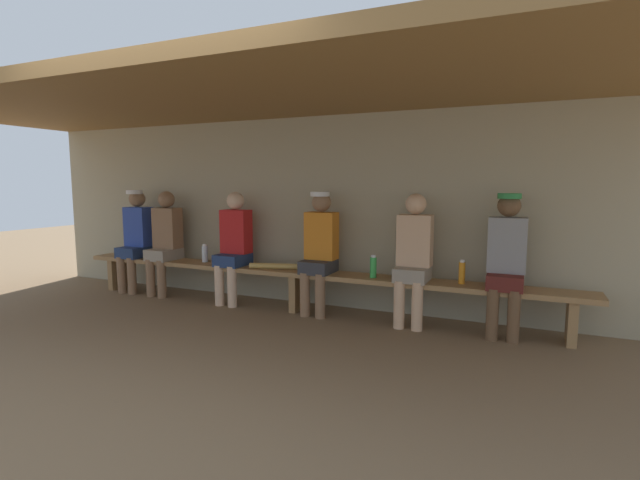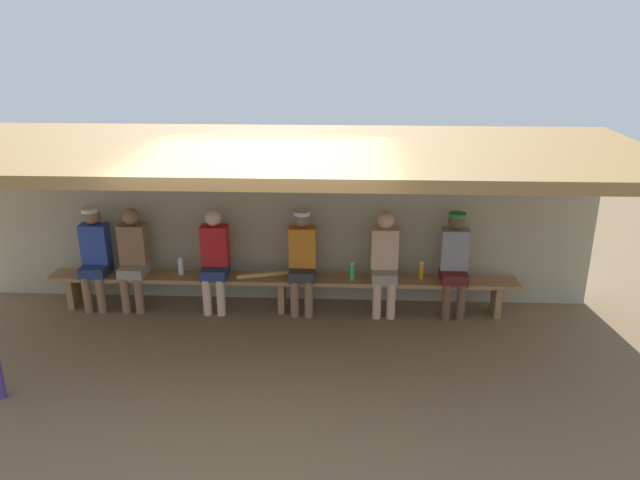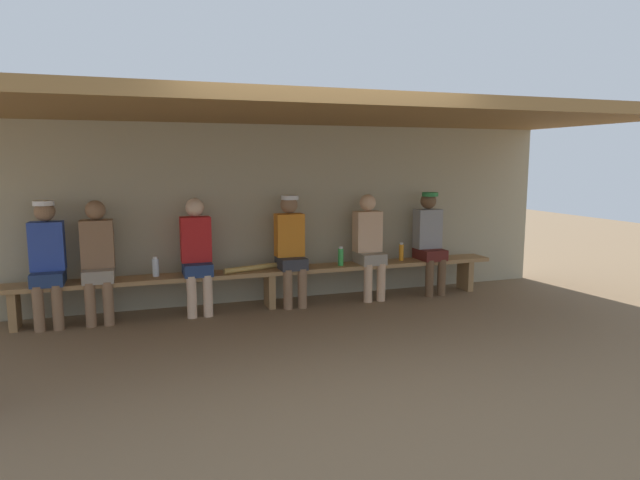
% 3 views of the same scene
% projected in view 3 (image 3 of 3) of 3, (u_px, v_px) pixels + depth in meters
% --- Properties ---
extents(ground_plane, '(24.00, 24.00, 0.00)m').
position_uv_depth(ground_plane, '(309.00, 347.00, 5.22)').
color(ground_plane, brown).
extents(back_wall, '(8.00, 0.20, 2.20)m').
position_uv_depth(back_wall, '(260.00, 213.00, 6.94)').
color(back_wall, tan).
rests_on(back_wall, ground).
extents(dugout_roof, '(8.00, 2.80, 0.12)m').
position_uv_depth(dugout_roof, '(287.00, 111.00, 5.55)').
color(dugout_roof, olive).
rests_on(dugout_roof, back_wall).
extents(bench, '(6.00, 0.36, 0.46)m').
position_uv_depth(bench, '(269.00, 275.00, 6.62)').
color(bench, '#9E7547').
rests_on(bench, ground).
extents(player_with_sunglasses, '(0.34, 0.42, 1.34)m').
position_uv_depth(player_with_sunglasses, '(369.00, 242.00, 6.99)').
color(player_with_sunglasses, gray).
rests_on(player_with_sunglasses, ground).
extents(player_leftmost, '(0.34, 0.42, 1.34)m').
position_uv_depth(player_leftmost, '(98.00, 256.00, 5.96)').
color(player_leftmost, gray).
rests_on(player_leftmost, ground).
extents(player_near_post, '(0.34, 0.42, 1.34)m').
position_uv_depth(player_near_post, '(291.00, 245.00, 6.65)').
color(player_near_post, '#333338').
rests_on(player_near_post, ground).
extents(player_in_blue, '(0.34, 0.42, 1.34)m').
position_uv_depth(player_in_blue, '(429.00, 238.00, 7.27)').
color(player_in_blue, '#591E19').
rests_on(player_in_blue, ground).
extents(player_middle, '(0.34, 0.42, 1.34)m').
position_uv_depth(player_middle, '(197.00, 251.00, 6.30)').
color(player_middle, navy).
rests_on(player_middle, ground).
extents(player_in_red, '(0.34, 0.42, 1.34)m').
position_uv_depth(player_in_red, '(47.00, 257.00, 5.80)').
color(player_in_red, navy).
rests_on(player_in_red, ground).
extents(water_bottle_blue, '(0.07, 0.07, 0.22)m').
position_uv_depth(water_bottle_blue, '(156.00, 267.00, 6.21)').
color(water_bottle_blue, silver).
rests_on(water_bottle_blue, bench).
extents(water_bottle_green, '(0.07, 0.07, 0.24)m').
position_uv_depth(water_bottle_green, '(341.00, 257.00, 6.84)').
color(water_bottle_green, green).
rests_on(water_bottle_green, bench).
extents(water_bottle_orange, '(0.06, 0.06, 0.24)m').
position_uv_depth(water_bottle_orange, '(401.00, 252.00, 7.19)').
color(water_bottle_orange, orange).
rests_on(water_bottle_orange, bench).
extents(baseball_bat, '(0.78, 0.28, 0.07)m').
position_uv_depth(baseball_bat, '(255.00, 268.00, 6.54)').
color(baseball_bat, tan).
rests_on(baseball_bat, bench).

